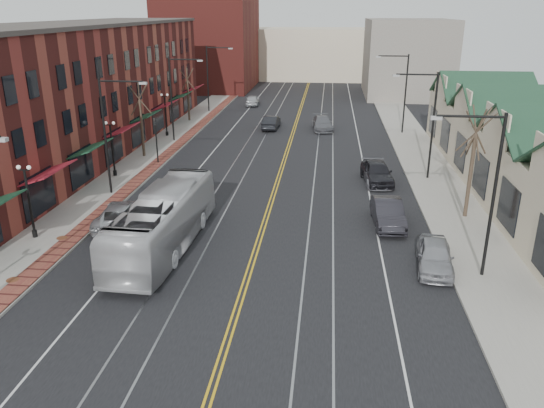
% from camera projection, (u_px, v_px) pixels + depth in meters
% --- Properties ---
extents(ground, '(160.00, 160.00, 0.00)m').
position_uv_depth(ground, '(230.00, 332.00, 21.71)').
color(ground, black).
rests_on(ground, ground).
extents(sidewalk_left, '(4.00, 120.00, 0.15)m').
position_uv_depth(sidewalk_left, '(125.00, 177.00, 41.53)').
color(sidewalk_left, gray).
rests_on(sidewalk_left, ground).
extents(sidewalk_right, '(4.00, 120.00, 0.15)m').
position_uv_depth(sidewalk_right, '(439.00, 187.00, 39.14)').
color(sidewalk_right, gray).
rests_on(sidewalk_right, ground).
extents(building_left, '(10.00, 50.00, 11.00)m').
position_uv_depth(building_left, '(72.00, 92.00, 46.87)').
color(building_left, maroon).
rests_on(building_left, ground).
extents(building_right, '(8.00, 36.00, 4.60)m').
position_uv_depth(building_right, '(528.00, 160.00, 37.76)').
color(building_right, beige).
rests_on(building_right, ground).
extents(backdrop_left, '(14.00, 18.00, 14.00)m').
position_uv_depth(backdrop_left, '(209.00, 44.00, 86.15)').
color(backdrop_left, maroon).
rests_on(backdrop_left, ground).
extents(backdrop_mid, '(22.00, 14.00, 9.00)m').
position_uv_depth(backdrop_mid, '(311.00, 53.00, 99.41)').
color(backdrop_mid, beige).
rests_on(backdrop_mid, ground).
extents(backdrop_right, '(12.00, 16.00, 11.00)m').
position_uv_depth(backdrop_right, '(407.00, 58.00, 78.92)').
color(backdrop_right, slate).
rests_on(backdrop_right, ground).
extents(streetlight_l_1, '(3.33, 0.25, 8.00)m').
position_uv_depth(streetlight_l_1, '(110.00, 125.00, 35.99)').
color(streetlight_l_1, black).
rests_on(streetlight_l_1, sidewalk_left).
extents(streetlight_l_2, '(3.33, 0.25, 8.00)m').
position_uv_depth(streetlight_l_2, '(175.00, 91.00, 50.91)').
color(streetlight_l_2, black).
rests_on(streetlight_l_2, sidewalk_left).
extents(streetlight_l_3, '(3.33, 0.25, 8.00)m').
position_uv_depth(streetlight_l_3, '(211.00, 72.00, 65.83)').
color(streetlight_l_3, black).
rests_on(streetlight_l_3, sidewalk_left).
extents(streetlight_r_0, '(3.33, 0.25, 8.00)m').
position_uv_depth(streetlight_r_0, '(486.00, 180.00, 24.46)').
color(streetlight_r_0, black).
rests_on(streetlight_r_0, sidewalk_right).
extents(streetlight_r_1, '(3.33, 0.25, 8.00)m').
position_uv_depth(streetlight_r_1, '(428.00, 115.00, 39.38)').
color(streetlight_r_1, black).
rests_on(streetlight_r_1, sidewalk_right).
extents(streetlight_r_2, '(3.33, 0.25, 8.00)m').
position_uv_depth(streetlight_r_2, '(402.00, 86.00, 54.30)').
color(streetlight_r_2, black).
rests_on(streetlight_r_2, sidewalk_right).
extents(lamppost_l_1, '(0.84, 0.28, 4.27)m').
position_uv_depth(lamppost_l_1, '(30.00, 203.00, 29.68)').
color(lamppost_l_1, black).
rests_on(lamppost_l_1, sidewalk_left).
extents(lamppost_l_2, '(0.84, 0.28, 4.27)m').
position_uv_depth(lamppost_l_2, '(113.00, 150.00, 40.87)').
color(lamppost_l_2, black).
rests_on(lamppost_l_2, sidewalk_left).
extents(lamppost_l_3, '(0.84, 0.28, 4.27)m').
position_uv_depth(lamppost_l_3, '(166.00, 116.00, 53.93)').
color(lamppost_l_3, black).
rests_on(lamppost_l_3, sidewalk_left).
extents(tree_left_near, '(1.78, 1.37, 6.48)m').
position_uv_depth(tree_left_near, '(141.00, 118.00, 45.98)').
color(tree_left_near, '#382B21').
rests_on(tree_left_near, sidewalk_left).
extents(tree_left_far, '(1.66, 1.28, 6.02)m').
position_uv_depth(tree_left_far, '(188.00, 93.00, 60.99)').
color(tree_left_far, '#382B21').
rests_on(tree_left_far, sidewalk_left).
extents(tree_right_mid, '(1.90, 1.46, 6.93)m').
position_uv_depth(tree_right_mid, '(472.00, 161.00, 32.22)').
color(tree_right_mid, '#382B21').
rests_on(tree_right_mid, sidewalk_right).
extents(manhole_mid, '(0.60, 0.60, 0.02)m').
position_uv_depth(manhole_mid, '(13.00, 280.00, 25.57)').
color(manhole_mid, '#592D19').
rests_on(manhole_mid, sidewalk_left).
extents(manhole_far, '(0.60, 0.60, 0.02)m').
position_uv_depth(manhole_far, '(62.00, 238.00, 30.23)').
color(manhole_far, '#592D19').
rests_on(manhole_far, sidewalk_left).
extents(traffic_signal, '(0.18, 0.15, 3.80)m').
position_uv_depth(traffic_signal, '(156.00, 137.00, 44.33)').
color(traffic_signal, black).
rests_on(traffic_signal, sidewalk_left).
extents(transit_bus, '(3.20, 11.67, 3.22)m').
position_uv_depth(transit_bus, '(164.00, 221.00, 28.75)').
color(transit_bus, silver).
rests_on(transit_bus, ground).
extents(parked_suv, '(2.88, 5.41, 1.45)m').
position_uv_depth(parked_suv, '(121.00, 214.00, 32.13)').
color(parked_suv, '#A6A9AD').
rests_on(parked_suv, ground).
extents(parked_car_a, '(2.20, 4.47, 1.47)m').
position_uv_depth(parked_car_a, '(435.00, 256.00, 26.74)').
color(parked_car_a, '#9A9BA1').
rests_on(parked_car_a, ground).
extents(parked_car_b, '(1.88, 4.87, 1.58)m').
position_uv_depth(parked_car_b, '(388.00, 213.00, 32.16)').
color(parked_car_b, '#232127').
rests_on(parked_car_b, ground).
extents(parked_car_c, '(2.34, 5.01, 1.41)m').
position_uv_depth(parked_car_c, '(377.00, 174.00, 40.04)').
color(parked_car_c, slate).
rests_on(parked_car_c, ground).
extents(parked_car_d, '(2.55, 5.12, 1.68)m').
position_uv_depth(parked_car_d, '(377.00, 172.00, 40.01)').
color(parked_car_d, black).
rests_on(parked_car_d, ground).
extents(distant_car_left, '(1.70, 4.48, 1.46)m').
position_uv_depth(distant_car_left, '(271.00, 122.00, 58.06)').
color(distant_car_left, black).
rests_on(distant_car_left, ground).
extents(distant_car_right, '(2.59, 5.22, 1.46)m').
position_uv_depth(distant_car_right, '(322.00, 123.00, 57.58)').
color(distant_car_right, slate).
rests_on(distant_car_right, ground).
extents(distant_car_far, '(2.02, 4.36, 1.44)m').
position_uv_depth(distant_car_far, '(252.00, 100.00, 72.07)').
color(distant_car_far, '#B3B7BA').
rests_on(distant_car_far, ground).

